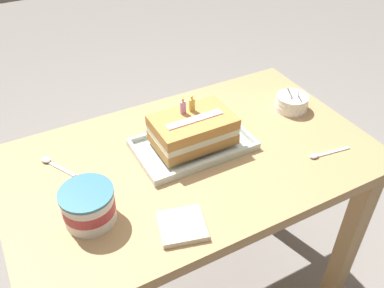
{
  "coord_description": "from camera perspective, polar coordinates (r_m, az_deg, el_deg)",
  "views": [
    {
      "loc": [
        -0.45,
        -0.84,
        1.59
      ],
      "look_at": [
        0.01,
        0.02,
        0.81
      ],
      "focal_mm": 38.82,
      "sensor_mm": 36.0,
      "label": 1
    }
  ],
  "objects": [
    {
      "name": "ice_cream_tub",
      "position": [
        1.07,
        -14.04,
        -8.22
      ],
      "size": [
        0.14,
        0.14,
        0.1
      ],
      "color": "white",
      "rests_on": "dining_table"
    },
    {
      "name": "dining_table",
      "position": [
        1.34,
        -0.1,
        -5.93
      ],
      "size": [
        1.11,
        0.67,
        0.78
      ],
      "color": "tan",
      "rests_on": "ground_plane"
    },
    {
      "name": "bowl_stack",
      "position": [
        1.48,
        13.54,
        5.55
      ],
      "size": [
        0.11,
        0.11,
        0.09
      ],
      "color": "white",
      "rests_on": "dining_table"
    },
    {
      "name": "serving_spoon_by_bowls",
      "position": [
        1.31,
        17.29,
        -1.39
      ],
      "size": [
        0.14,
        0.03,
        0.01
      ],
      "color": "silver",
      "rests_on": "dining_table"
    },
    {
      "name": "napkin_pile",
      "position": [
        1.05,
        -1.38,
        -11.17
      ],
      "size": [
        0.14,
        0.14,
        0.02
      ],
      "color": "silver",
      "rests_on": "dining_table"
    },
    {
      "name": "foil_tray",
      "position": [
        1.28,
        0.11,
        -0.18
      ],
      "size": [
        0.36,
        0.22,
        0.02
      ],
      "color": "silver",
      "rests_on": "dining_table"
    },
    {
      "name": "birthday_cake",
      "position": [
        1.25,
        0.11,
        2.02
      ],
      "size": [
        0.24,
        0.15,
        0.14
      ],
      "color": "#C08746",
      "rests_on": "foil_tray"
    },
    {
      "name": "serving_spoon_near_tray",
      "position": [
        1.29,
        -18.93,
        -2.37
      ],
      "size": [
        0.08,
        0.13,
        0.01
      ],
      "color": "silver",
      "rests_on": "dining_table"
    }
  ]
}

